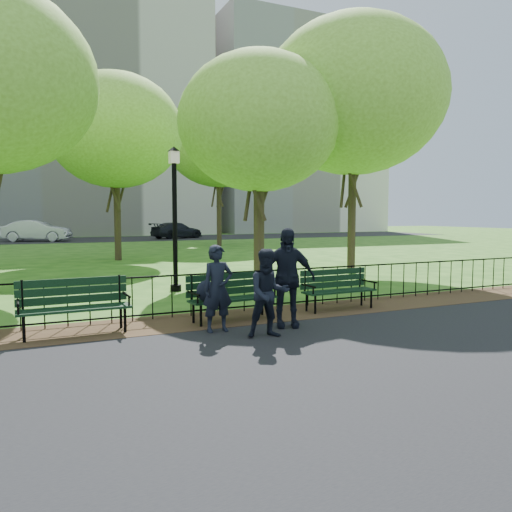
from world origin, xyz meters
name	(u,v)px	position (x,y,z in m)	size (l,w,h in m)	color
ground	(258,335)	(0.00, 0.00, 0.00)	(120.00, 120.00, 0.00)	#285917
asphalt_path	(381,400)	(0.00, -3.40, 0.01)	(60.00, 9.20, 0.01)	black
dirt_strip	(227,318)	(0.00, 1.50, 0.01)	(60.00, 1.60, 0.01)	#3B2C18
far_street	(78,240)	(0.00, 35.00, 0.01)	(70.00, 9.00, 0.01)	black
iron_fence	(218,291)	(0.00, 2.00, 0.50)	(24.06, 0.06, 1.00)	black
apartment_mid	(83,90)	(2.00, 48.00, 15.00)	(24.00, 15.00, 30.00)	beige
apartment_east	(286,134)	(26.00, 48.00, 12.00)	(20.00, 15.00, 24.00)	white
park_bench_main	(222,291)	(-0.20, 1.24, 0.61)	(1.83, 0.72, 1.02)	black
park_bench_left_a	(74,300)	(-2.93, 1.40, 0.61)	(1.91, 0.64, 1.07)	black
park_bench_right_a	(337,285)	(2.59, 1.40, 0.56)	(1.73, 0.58, 0.97)	black
lamppost	(175,213)	(0.04, 5.50, 2.15)	(0.35, 0.35, 3.94)	black
tree_near_e	(259,123)	(3.24, 6.93, 5.04)	(5.22, 5.22, 7.27)	#2D2116
tree_mid_e	(354,96)	(6.97, 7.05, 6.24)	(6.45, 6.45, 8.99)	#2D2116
tree_far_c	(115,131)	(0.09, 15.51, 5.85)	(6.04, 6.04, 8.42)	#2D2116
tree_far_e	(219,141)	(7.90, 23.28, 6.86)	(7.09, 7.09, 9.88)	#2D2116
person_left	(218,288)	(-0.55, 0.50, 0.80)	(0.57, 0.38, 1.57)	black
person_mid	(269,293)	(0.10, -0.25, 0.78)	(0.74, 0.39, 1.53)	black
person_right	(286,278)	(0.75, 0.34, 0.94)	(1.09, 0.45, 1.86)	black
sedan_silver	(37,231)	(-3.06, 33.93, 0.82)	(1.72, 4.92, 1.62)	#AAABB1
sedan_dark	(177,230)	(8.02, 34.10, 0.69)	(1.91, 4.69, 1.36)	black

